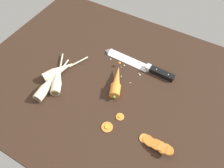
{
  "coord_description": "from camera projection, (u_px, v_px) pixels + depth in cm",
  "views": [
    {
      "loc": [
        27.52,
        -49.82,
        75.91
      ],
      "look_at": [
        0.0,
        -2.0,
        1.5
      ],
      "focal_mm": 35.91,
      "sensor_mm": 36.0,
      "label": 1
    }
  ],
  "objects": [
    {
      "name": "carrot_slice_stack",
      "position": [
        156.0,
        145.0,
        0.77
      ],
      "size": [
        12.62,
        4.67,
        3.77
      ],
      "color": "orange",
      "rests_on": "ground_plane"
    },
    {
      "name": "carrot_slice_stray_near",
      "position": [
        120.0,
        117.0,
        0.85
      ],
      "size": [
        3.17,
        3.17,
        0.7
      ],
      "color": "orange",
      "rests_on": "ground_plane"
    },
    {
      "name": "parsnip_mid_right",
      "position": [
        59.0,
        71.0,
        0.96
      ],
      "size": [
        10.95,
        20.91,
        4.0
      ],
      "color": "beige",
      "rests_on": "ground_plane"
    },
    {
      "name": "carrot_slice_stray_mid",
      "position": [
        107.0,
        127.0,
        0.82
      ],
      "size": [
        4.26,
        4.26,
        0.7
      ],
      "color": "orange",
      "rests_on": "ground_plane"
    },
    {
      "name": "ground_plane",
      "position": [
        114.0,
        86.0,
        0.96
      ],
      "size": [
        120.0,
        90.0,
        4.0
      ],
      "primitive_type": "cube",
      "color": "#332116"
    },
    {
      "name": "parsnip_front",
      "position": [
        58.0,
        79.0,
        0.94
      ],
      "size": [
        13.3,
        20.6,
        4.0
      ],
      "color": "beige",
      "rests_on": "ground_plane"
    },
    {
      "name": "mince_crumbs",
      "position": [
        129.0,
        67.0,
        1.0
      ],
      "size": [
        16.67,
        12.04,
        0.83
      ],
      "color": "silver",
      "rests_on": "ground_plane"
    },
    {
      "name": "whole_carrot",
      "position": [
        116.0,
        82.0,
        0.93
      ],
      "size": [
        9.52,
        18.15,
        4.2
      ],
      "color": "orange",
      "rests_on": "ground_plane"
    },
    {
      "name": "parsnip_mid_left",
      "position": [
        48.0,
        85.0,
        0.92
      ],
      "size": [
        5.44,
        23.88,
        4.0
      ],
      "color": "beige",
      "rests_on": "ground_plane"
    },
    {
      "name": "chefs_knife",
      "position": [
        136.0,
        63.0,
        1.01
      ],
      "size": [
        34.78,
        4.99,
        4.18
      ],
      "color": "silver",
      "rests_on": "ground_plane"
    }
  ]
}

